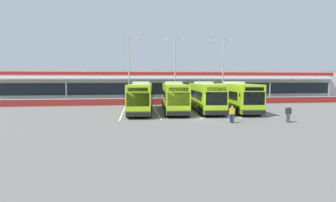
# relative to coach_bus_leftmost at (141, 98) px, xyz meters

# --- Properties ---
(ground_plane) EXTENTS (200.00, 200.00, 0.00)m
(ground_plane) POSITION_rel_coach_bus_leftmost_xyz_m (6.10, -5.99, -1.79)
(ground_plane) COLOR #605E5B
(terminal_building) EXTENTS (70.00, 13.00, 6.00)m
(terminal_building) POSITION_rel_coach_bus_leftmost_xyz_m (6.10, 20.92, 1.23)
(terminal_building) COLOR silver
(terminal_building) RESTS_ON ground
(red_barrier_wall) EXTENTS (60.00, 0.40, 1.10)m
(red_barrier_wall) POSITION_rel_coach_bus_leftmost_xyz_m (6.10, 8.51, -1.23)
(red_barrier_wall) COLOR maroon
(red_barrier_wall) RESTS_ON ground
(coach_bus_leftmost) EXTENTS (3.63, 12.30, 3.78)m
(coach_bus_leftmost) POSITION_rel_coach_bus_leftmost_xyz_m (0.00, 0.00, 0.00)
(coach_bus_leftmost) COLOR #9ED11E
(coach_bus_leftmost) RESTS_ON ground
(coach_bus_left_centre) EXTENTS (3.63, 12.30, 3.78)m
(coach_bus_left_centre) POSITION_rel_coach_bus_leftmost_xyz_m (4.17, 0.10, 0.00)
(coach_bus_left_centre) COLOR #9ED11E
(coach_bus_left_centre) RESTS_ON ground
(coach_bus_centre) EXTENTS (3.63, 12.30, 3.78)m
(coach_bus_centre) POSITION_rel_coach_bus_leftmost_xyz_m (8.19, 0.01, 0.00)
(coach_bus_centre) COLOR #9ED11E
(coach_bus_centre) RESTS_ON ground
(coach_bus_right_centre) EXTENTS (3.63, 12.30, 3.78)m
(coach_bus_right_centre) POSITION_rel_coach_bus_leftmost_xyz_m (12.25, -0.19, 0.00)
(coach_bus_right_centre) COLOR #9ED11E
(coach_bus_right_centre) RESTS_ON ground
(bay_stripe_far_west) EXTENTS (0.14, 13.00, 0.01)m
(bay_stripe_far_west) POSITION_rel_coach_bus_leftmost_xyz_m (-2.30, 0.01, -1.78)
(bay_stripe_far_west) COLOR silver
(bay_stripe_far_west) RESTS_ON ground
(bay_stripe_west) EXTENTS (0.14, 13.00, 0.01)m
(bay_stripe_west) POSITION_rel_coach_bus_leftmost_xyz_m (1.90, 0.01, -1.78)
(bay_stripe_west) COLOR silver
(bay_stripe_west) RESTS_ON ground
(bay_stripe_mid_west) EXTENTS (0.14, 13.00, 0.01)m
(bay_stripe_mid_west) POSITION_rel_coach_bus_leftmost_xyz_m (6.10, 0.01, -1.78)
(bay_stripe_mid_west) COLOR silver
(bay_stripe_mid_west) RESTS_ON ground
(bay_stripe_centre) EXTENTS (0.14, 13.00, 0.01)m
(bay_stripe_centre) POSITION_rel_coach_bus_leftmost_xyz_m (10.30, 0.01, -1.78)
(bay_stripe_centre) COLOR silver
(bay_stripe_centre) RESTS_ON ground
(bay_stripe_mid_east) EXTENTS (0.14, 13.00, 0.01)m
(bay_stripe_mid_east) POSITION_rel_coach_bus_leftmost_xyz_m (14.50, 0.01, -1.78)
(bay_stripe_mid_east) COLOR silver
(bay_stripe_mid_east) RESTS_ON ground
(pedestrian_with_handbag) EXTENTS (0.62, 0.34, 1.62)m
(pedestrian_with_handbag) POSITION_rel_coach_bus_leftmost_xyz_m (8.23, -9.07, -0.93)
(pedestrian_with_handbag) COLOR #33333D
(pedestrian_with_handbag) RESTS_ON ground
(pedestrian_in_dark_coat) EXTENTS (0.44, 0.45, 1.62)m
(pedestrian_in_dark_coat) POSITION_rel_coach_bus_leftmost_xyz_m (13.63, -9.44, -0.91)
(pedestrian_in_dark_coat) COLOR #33333D
(pedestrian_in_dark_coat) RESTS_ON ground
(lamp_post_west) EXTENTS (3.24, 0.28, 11.00)m
(lamp_post_west) POSITION_rel_coach_bus_leftmost_xyz_m (-1.75, 10.58, 4.50)
(lamp_post_west) COLOR #9E9EA3
(lamp_post_west) RESTS_ON ground
(lamp_post_centre) EXTENTS (3.24, 0.28, 11.00)m
(lamp_post_centre) POSITION_rel_coach_bus_leftmost_xyz_m (5.86, 10.02, 4.50)
(lamp_post_centre) COLOR #9E9EA3
(lamp_post_centre) RESTS_ON ground
(lamp_post_east) EXTENTS (3.24, 0.28, 11.00)m
(lamp_post_east) POSITION_rel_coach_bus_leftmost_xyz_m (14.33, 10.52, 4.50)
(lamp_post_east) COLOR #9E9EA3
(lamp_post_east) RESTS_ON ground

